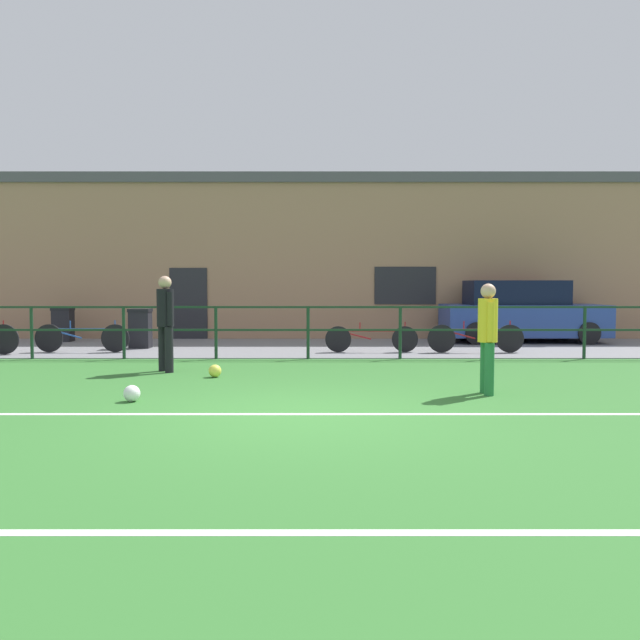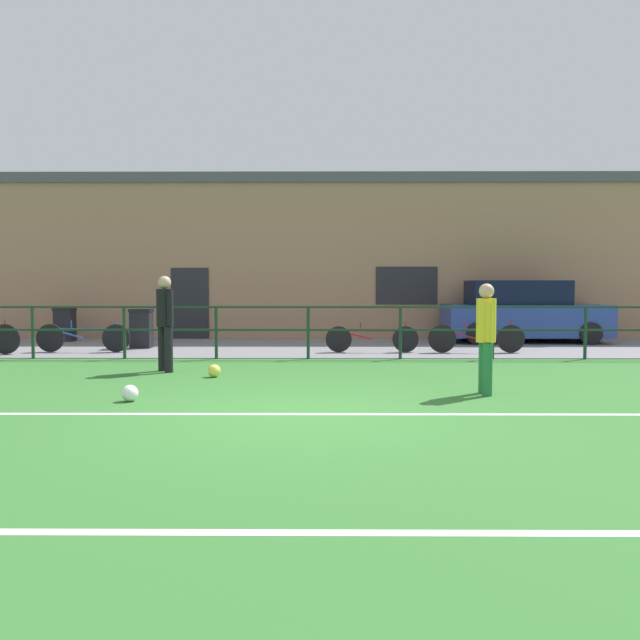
{
  "view_description": "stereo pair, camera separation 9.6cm",
  "coord_description": "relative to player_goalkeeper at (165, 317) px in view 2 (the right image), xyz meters",
  "views": [
    {
      "loc": [
        0.26,
        -7.97,
        1.62
      ],
      "look_at": [
        0.27,
        3.8,
        0.97
      ],
      "focal_mm": 36.3,
      "sensor_mm": 36.0,
      "label": 1
    },
    {
      "loc": [
        0.35,
        -7.97,
        1.62
      ],
      "look_at": [
        0.27,
        3.8,
        0.97
      ],
      "focal_mm": 36.3,
      "sensor_mm": 36.0,
      "label": 2
    }
  ],
  "objects": [
    {
      "name": "player_striker",
      "position": [
        5.32,
        -2.45,
        -0.08
      ],
      "size": [
        0.29,
        0.45,
        1.63
      ],
      "rotation": [
        0.0,
        0.0,
        4.72
      ],
      "color": "#237038",
      "rests_on": "ground"
    },
    {
      "name": "clubhouse_facade",
      "position": [
        2.6,
        8.26,
        1.44
      ],
      "size": [
        28.0,
        2.56,
        4.89
      ],
      "color": "#A37A5B",
      "rests_on": "ground"
    },
    {
      "name": "bicycle_parked_3",
      "position": [
        -2.76,
        3.26,
        -0.64
      ],
      "size": [
        2.23,
        0.04,
        0.76
      ],
      "color": "black",
      "rests_on": "pavement_strip"
    },
    {
      "name": "trash_bin_1",
      "position": [
        -4.34,
        6.14,
        -0.51
      ],
      "size": [
        0.53,
        0.45,
        0.95
      ],
      "color": "black",
      "rests_on": "pavement_strip"
    },
    {
      "name": "parked_car_red",
      "position": [
        8.44,
        6.02,
        -0.19
      ],
      "size": [
        4.39,
        1.84,
        1.71
      ],
      "color": "#28428E",
      "rests_on": "pavement_strip"
    },
    {
      "name": "perimeter_fence",
      "position": [
        2.6,
        2.06,
        -0.26
      ],
      "size": [
        36.07,
        0.07,
        1.15
      ],
      "color": "#193823",
      "rests_on": "ground"
    },
    {
      "name": "trash_bin_0",
      "position": [
        -1.66,
        4.28,
        -0.49
      ],
      "size": [
        0.53,
        0.45,
        0.99
      ],
      "color": "black",
      "rests_on": "pavement_strip"
    },
    {
      "name": "field_line_hash",
      "position": [
        2.6,
        -7.78,
        -1.01
      ],
      "size": [
        36.0,
        0.11,
        0.0
      ],
      "primitive_type": "cube",
      "color": "white",
      "rests_on": "ground"
    },
    {
      "name": "player_goalkeeper",
      "position": [
        0.0,
        0.0,
        0.0
      ],
      "size": [
        0.35,
        0.4,
        1.78
      ],
      "rotation": [
        0.0,
        0.0,
        2.27
      ],
      "color": "black",
      "rests_on": "ground"
    },
    {
      "name": "bicycle_parked_4",
      "position": [
        6.5,
        3.18,
        -0.65
      ],
      "size": [
        2.26,
        0.04,
        0.75
      ],
      "color": "black",
      "rests_on": "pavement_strip"
    },
    {
      "name": "field_line_touchline",
      "position": [
        2.6,
        -3.92,
        -1.01
      ],
      "size": [
        36.0,
        0.11,
        0.0
      ],
      "primitive_type": "cube",
      "color": "white",
      "rests_on": "ground"
    },
    {
      "name": "bicycle_parked_1",
      "position": [
        4.07,
        3.26,
        -0.67
      ],
      "size": [
        2.19,
        0.04,
        0.72
      ],
      "color": "black",
      "rests_on": "pavement_strip"
    },
    {
      "name": "soccer_ball_spare",
      "position": [
        1.02,
        -0.7,
        -0.9
      ],
      "size": [
        0.22,
        0.22,
        0.22
      ],
      "primitive_type": "sphere",
      "color": "#E5E04C",
      "rests_on": "ground"
    },
    {
      "name": "soccer_ball_match",
      "position": [
        0.25,
        -3.05,
        -0.89
      ],
      "size": [
        0.23,
        0.23,
        0.23
      ],
      "primitive_type": "sphere",
      "color": "white",
      "rests_on": "ground"
    },
    {
      "name": "ground",
      "position": [
        2.6,
        -3.94,
        -1.03
      ],
      "size": [
        60.0,
        44.0,
        0.04
      ],
      "primitive_type": "cube",
      "color": "#33702D"
    },
    {
      "name": "pavement_strip",
      "position": [
        2.6,
        4.56,
        -1.0
      ],
      "size": [
        48.0,
        5.0,
        0.02
      ],
      "primitive_type": "cube",
      "color": "slate",
      "rests_on": "ground"
    }
  ]
}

